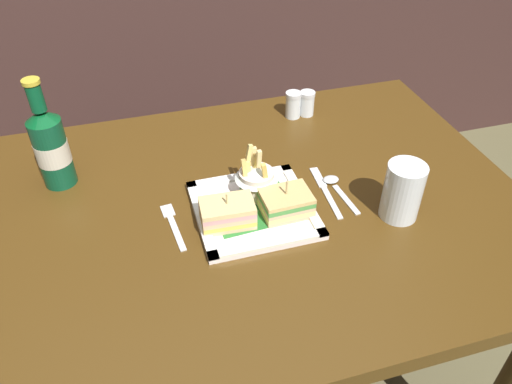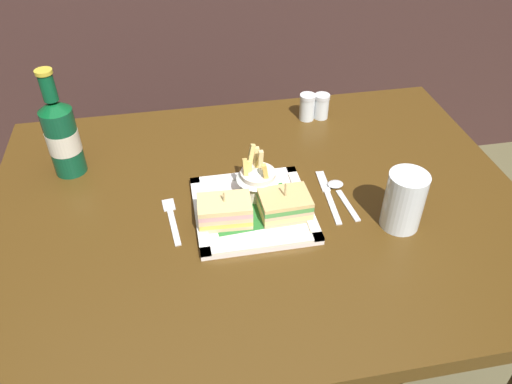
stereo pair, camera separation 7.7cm
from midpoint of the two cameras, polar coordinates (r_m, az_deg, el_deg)
dining_table at (r=1.12m, az=-1.69°, el=-5.48°), size 1.12×0.84×0.77m
square_plate at (r=1.01m, az=-2.48°, el=-2.12°), size 0.23×0.23×0.02m
sandwich_half_left at (r=0.97m, az=-5.56°, el=-2.50°), size 0.11×0.07×0.07m
sandwich_half_right at (r=0.99m, az=1.22°, el=-1.32°), size 0.10×0.08×0.08m
fries_cup at (r=1.02m, az=-2.24°, el=1.50°), size 0.09×0.09×0.11m
beer_bottle at (r=1.14m, az=-24.21°, el=4.76°), size 0.07×0.07×0.24m
water_glass at (r=1.01m, az=14.27°, el=-0.28°), size 0.08×0.08×0.12m
fork at (r=1.01m, az=-11.64°, el=-3.63°), size 0.03×0.14×0.00m
knife at (r=1.08m, az=5.85°, el=0.23°), size 0.03×0.18×0.00m
spoon at (r=1.09m, az=7.01°, el=0.77°), size 0.04×0.13×0.01m
salt_shaker at (r=1.31m, az=2.56°, el=9.72°), size 0.04×0.04×0.07m
pepper_shaker at (r=1.32m, az=4.16°, el=9.88°), size 0.04×0.04×0.07m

